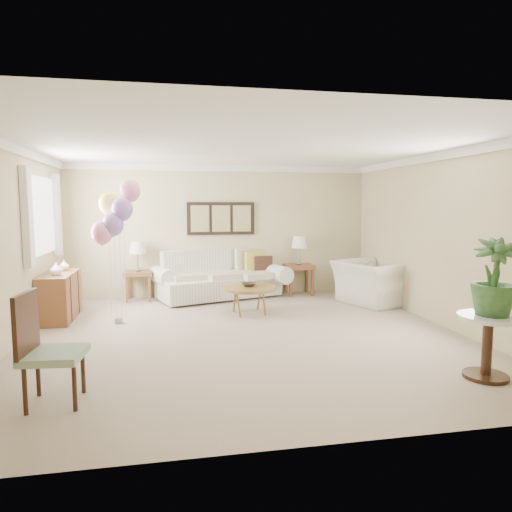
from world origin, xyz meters
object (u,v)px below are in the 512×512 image
at_px(sofa, 219,279).
at_px(coffee_table, 249,289).
at_px(armchair, 372,283).
at_px(balloon_cluster, 115,213).
at_px(accent_chair, 45,347).

bearing_deg(sofa, coffee_table, -76.36).
xyz_separation_m(armchair, balloon_cluster, (-4.44, -0.64, 1.31)).
relative_size(sofa, accent_chair, 2.70).
height_order(armchair, balloon_cluster, balloon_cluster).
xyz_separation_m(sofa, accent_chair, (-2.08, -4.55, 0.17)).
bearing_deg(sofa, accent_chair, -114.55).
height_order(armchair, accent_chair, accent_chair).
xyz_separation_m(accent_chair, balloon_cluster, (0.34, 2.83, 1.16)).
relative_size(sofa, armchair, 2.33).
distance_m(coffee_table, armchair, 2.38).
height_order(accent_chair, balloon_cluster, balloon_cluster).
relative_size(sofa, coffee_table, 3.09).
height_order(coffee_table, armchair, armchair).
bearing_deg(armchair, coffee_table, 80.25).
distance_m(accent_chair, balloon_cluster, 3.07).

